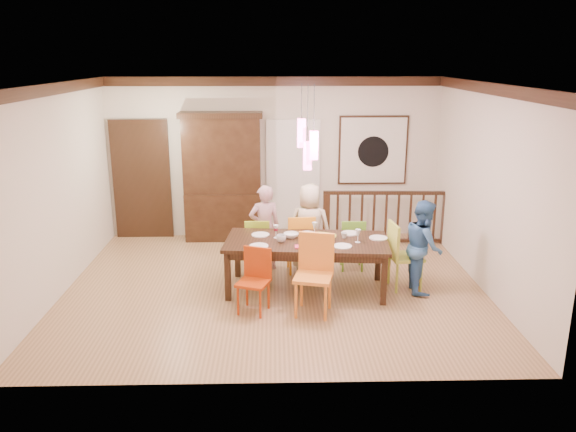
{
  "coord_description": "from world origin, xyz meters",
  "views": [
    {
      "loc": [
        0.0,
        -7.59,
        3.25
      ],
      "look_at": [
        0.2,
        0.19,
        1.02
      ],
      "focal_mm": 35.0,
      "sensor_mm": 36.0,
      "label": 1
    }
  ],
  "objects_px": {
    "dining_table": "(306,245)",
    "balustrade": "(386,216)",
    "person_far_left": "(265,228)",
    "person_far_mid": "(309,227)",
    "chair_end_right": "(406,251)",
    "person_end_right": "(423,246)",
    "chair_far_left": "(258,240)",
    "china_hutch": "(223,177)"
  },
  "relations": [
    {
      "from": "chair_far_left",
      "to": "china_hutch",
      "type": "height_order",
      "value": "china_hutch"
    },
    {
      "from": "chair_far_left",
      "to": "person_end_right",
      "type": "xyz_separation_m",
      "value": [
        2.36,
        -0.88,
        0.18
      ]
    },
    {
      "from": "dining_table",
      "to": "person_far_left",
      "type": "bearing_deg",
      "value": 130.85
    },
    {
      "from": "person_far_left",
      "to": "person_far_mid",
      "type": "bearing_deg",
      "value": 164.46
    },
    {
      "from": "balustrade",
      "to": "person_far_left",
      "type": "xyz_separation_m",
      "value": [
        -2.14,
        -1.21,
        0.18
      ]
    },
    {
      "from": "chair_far_left",
      "to": "china_hutch",
      "type": "xyz_separation_m",
      "value": [
        -0.66,
        1.57,
        0.68
      ]
    },
    {
      "from": "chair_end_right",
      "to": "person_far_left",
      "type": "xyz_separation_m",
      "value": [
        -2.03,
        0.81,
        0.12
      ]
    },
    {
      "from": "chair_end_right",
      "to": "person_far_mid",
      "type": "height_order",
      "value": "person_far_mid"
    },
    {
      "from": "balustrade",
      "to": "dining_table",
      "type": "bearing_deg",
      "value": -124.87
    },
    {
      "from": "dining_table",
      "to": "person_far_left",
      "type": "relative_size",
      "value": 1.74
    },
    {
      "from": "dining_table",
      "to": "person_far_mid",
      "type": "distance_m",
      "value": 0.83
    },
    {
      "from": "chair_end_right",
      "to": "china_hutch",
      "type": "relative_size",
      "value": 0.42
    },
    {
      "from": "chair_end_right",
      "to": "person_end_right",
      "type": "distance_m",
      "value": 0.26
    },
    {
      "from": "dining_table",
      "to": "person_far_mid",
      "type": "xyz_separation_m",
      "value": [
        0.09,
        0.82,
        0.02
      ]
    },
    {
      "from": "dining_table",
      "to": "chair_far_left",
      "type": "xyz_separation_m",
      "value": [
        -0.72,
        0.82,
        -0.19
      ]
    },
    {
      "from": "chair_end_right",
      "to": "dining_table",
      "type": "bearing_deg",
      "value": 85.1
    },
    {
      "from": "dining_table",
      "to": "china_hutch",
      "type": "relative_size",
      "value": 1.02
    },
    {
      "from": "chair_far_left",
      "to": "person_far_mid",
      "type": "xyz_separation_m",
      "value": [
        0.81,
        -0.0,
        0.21
      ]
    },
    {
      "from": "china_hutch",
      "to": "chair_far_left",
      "type": "bearing_deg",
      "value": -67.2
    },
    {
      "from": "balustrade",
      "to": "person_end_right",
      "type": "height_order",
      "value": "person_end_right"
    },
    {
      "from": "balustrade",
      "to": "person_end_right",
      "type": "bearing_deg",
      "value": -84.97
    },
    {
      "from": "chair_end_right",
      "to": "china_hutch",
      "type": "height_order",
      "value": "china_hutch"
    },
    {
      "from": "dining_table",
      "to": "chair_far_left",
      "type": "relative_size",
      "value": 2.82
    },
    {
      "from": "chair_far_left",
      "to": "person_far_mid",
      "type": "relative_size",
      "value": 0.61
    },
    {
      "from": "person_far_left",
      "to": "person_end_right",
      "type": "relative_size",
      "value": 1.02
    },
    {
      "from": "chair_far_left",
      "to": "person_far_left",
      "type": "xyz_separation_m",
      "value": [
        0.11,
        0.02,
        0.2
      ]
    },
    {
      "from": "china_hutch",
      "to": "person_end_right",
      "type": "relative_size",
      "value": 1.74
    },
    {
      "from": "balustrade",
      "to": "china_hutch",
      "type": "bearing_deg",
      "value": 175.18
    },
    {
      "from": "chair_end_right",
      "to": "person_far_left",
      "type": "relative_size",
      "value": 0.72
    },
    {
      "from": "china_hutch",
      "to": "person_far_left",
      "type": "relative_size",
      "value": 1.7
    },
    {
      "from": "dining_table",
      "to": "chair_end_right",
      "type": "relative_size",
      "value": 2.41
    },
    {
      "from": "china_hutch",
      "to": "person_far_mid",
      "type": "height_order",
      "value": "china_hutch"
    },
    {
      "from": "chair_end_right",
      "to": "person_end_right",
      "type": "height_order",
      "value": "person_end_right"
    },
    {
      "from": "dining_table",
      "to": "balustrade",
      "type": "xyz_separation_m",
      "value": [
        1.54,
        2.05,
        -0.17
      ]
    },
    {
      "from": "chair_far_left",
      "to": "balustrade",
      "type": "relative_size",
      "value": 0.37
    },
    {
      "from": "dining_table",
      "to": "person_far_left",
      "type": "height_order",
      "value": "person_far_left"
    },
    {
      "from": "balustrade",
      "to": "person_far_left",
      "type": "relative_size",
      "value": 1.66
    },
    {
      "from": "china_hutch",
      "to": "person_end_right",
      "type": "distance_m",
      "value": 3.93
    },
    {
      "from": "chair_far_left",
      "to": "person_far_mid",
      "type": "bearing_deg",
      "value": 179.78
    },
    {
      "from": "dining_table",
      "to": "person_far_left",
      "type": "xyz_separation_m",
      "value": [
        -0.6,
        0.84,
        0.0
      ]
    },
    {
      "from": "dining_table",
      "to": "chair_end_right",
      "type": "xyz_separation_m",
      "value": [
        1.43,
        0.04,
        -0.11
      ]
    },
    {
      "from": "dining_table",
      "to": "person_far_mid",
      "type": "height_order",
      "value": "person_far_mid"
    }
  ]
}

